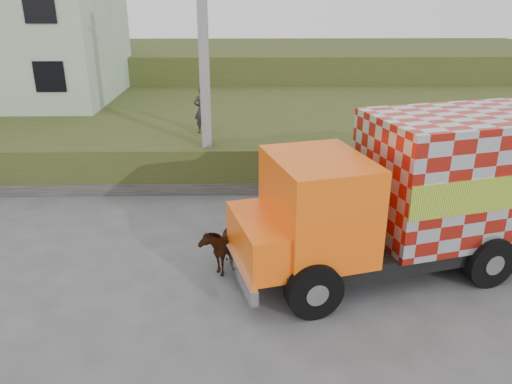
{
  "coord_description": "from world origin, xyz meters",
  "views": [
    {
      "loc": [
        0.31,
        -11.2,
        6.18
      ],
      "look_at": [
        0.54,
        1.0,
        1.3
      ],
      "focal_mm": 35.0,
      "sensor_mm": 36.0,
      "label": 1
    }
  ],
  "objects_px": {
    "cargo_truck": "(429,192)",
    "cow": "(221,244)",
    "utility_pole": "(204,66)",
    "pedestrian": "(202,110)"
  },
  "relations": [
    {
      "from": "cargo_truck",
      "to": "utility_pole",
      "type": "bearing_deg",
      "value": 121.97
    },
    {
      "from": "pedestrian",
      "to": "cargo_truck",
      "type": "bearing_deg",
      "value": 118.1
    },
    {
      "from": "cargo_truck",
      "to": "pedestrian",
      "type": "xyz_separation_m",
      "value": [
        -5.8,
        6.85,
        0.44
      ]
    },
    {
      "from": "utility_pole",
      "to": "cow",
      "type": "xyz_separation_m",
      "value": [
        0.66,
        -5.18,
        -3.49
      ]
    },
    {
      "from": "utility_pole",
      "to": "cargo_truck",
      "type": "height_order",
      "value": "utility_pole"
    },
    {
      "from": "cargo_truck",
      "to": "pedestrian",
      "type": "relative_size",
      "value": 5.19
    },
    {
      "from": "utility_pole",
      "to": "pedestrian",
      "type": "xyz_separation_m",
      "value": [
        -0.27,
        1.71,
        -1.74
      ]
    },
    {
      "from": "utility_pole",
      "to": "cow",
      "type": "height_order",
      "value": "utility_pole"
    },
    {
      "from": "cargo_truck",
      "to": "cow",
      "type": "xyz_separation_m",
      "value": [
        -4.87,
        -0.04,
        -1.31
      ]
    },
    {
      "from": "cargo_truck",
      "to": "cow",
      "type": "bearing_deg",
      "value": 165.37
    }
  ]
}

